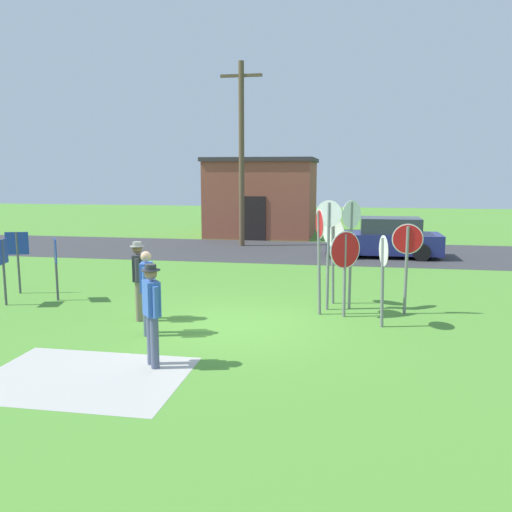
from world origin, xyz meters
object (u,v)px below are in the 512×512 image
(stop_sign_leaning_right, at_px, (351,237))
(parked_car_on_street, at_px, (385,239))
(stop_sign_leaning_left, at_px, (407,253))
(person_holding_notes, at_px, (152,309))
(stop_sign_tallest, at_px, (328,238))
(person_in_dark_shirt, at_px, (147,288))
(info_panel_leftmost, at_px, (17,251))
(person_in_teal, at_px, (138,276))
(stop_sign_rear_right, at_px, (383,266))
(stop_sign_nearest, at_px, (345,259))
(info_panel_rightmost, at_px, (3,260))
(stop_sign_center_cluster, at_px, (333,245))
(utility_pole, at_px, (242,151))
(info_panel_middle, at_px, (56,258))
(stop_sign_low_front, at_px, (319,245))

(stop_sign_leaning_right, bearing_deg, parked_car_on_street, 81.20)
(parked_car_on_street, distance_m, stop_sign_leaning_left, 8.69)
(person_holding_notes, bearing_deg, stop_sign_tallest, 57.84)
(person_in_dark_shirt, distance_m, info_panel_leftmost, 5.59)
(person_in_teal, height_order, person_in_dark_shirt, person_in_teal)
(stop_sign_leaning_left, xyz_separation_m, person_holding_notes, (-4.48, -4.21, -0.42))
(parked_car_on_street, distance_m, person_in_teal, 11.75)
(person_in_teal, bearing_deg, stop_sign_rear_right, 3.96)
(stop_sign_nearest, height_order, info_panel_leftmost, stop_sign_nearest)
(stop_sign_nearest, bearing_deg, info_panel_rightmost, -177.44)
(stop_sign_nearest, bearing_deg, parked_car_on_street, 81.21)
(stop_sign_center_cluster, height_order, info_panel_leftmost, stop_sign_center_cluster)
(utility_pole, distance_m, person_holding_notes, 15.36)
(info_panel_rightmost, bearing_deg, person_holding_notes, -33.52)
(person_holding_notes, height_order, info_panel_rightmost, person_holding_notes)
(stop_sign_leaning_right, relative_size, info_panel_middle, 1.64)
(stop_sign_low_front, bearing_deg, info_panel_leftmost, 174.42)
(stop_sign_leaning_left, xyz_separation_m, stop_sign_center_cluster, (-1.68, 0.69, 0.05))
(info_panel_leftmost, relative_size, info_panel_rightmost, 1.02)
(stop_sign_rear_right, distance_m, stop_sign_leaning_right, 1.64)
(stop_sign_leaning_right, bearing_deg, person_in_teal, -158.43)
(parked_car_on_street, relative_size, info_panel_leftmost, 2.60)
(info_panel_leftmost, bearing_deg, person_in_dark_shirt, -31.45)
(stop_sign_leaning_right, distance_m, person_in_dark_shirt, 4.91)
(stop_sign_tallest, bearing_deg, parked_car_on_street, 78.06)
(stop_sign_tallest, height_order, info_panel_rightmost, stop_sign_tallest)
(utility_pole, xyz_separation_m, info_panel_rightmost, (-3.54, -11.60, -3.00))
(parked_car_on_street, bearing_deg, stop_sign_rear_right, -93.64)
(stop_sign_leaning_right, bearing_deg, info_panel_leftmost, 179.17)
(parked_car_on_street, height_order, person_holding_notes, person_holding_notes)
(stop_sign_leaning_left, bearing_deg, stop_sign_center_cluster, 157.52)
(stop_sign_low_front, distance_m, person_in_teal, 4.07)
(stop_sign_leaning_right, xyz_separation_m, stop_sign_low_front, (-0.70, -0.66, -0.11))
(parked_car_on_street, distance_m, person_in_dark_shirt, 12.36)
(stop_sign_nearest, bearing_deg, stop_sign_leaning_right, 81.22)
(stop_sign_rear_right, bearing_deg, person_in_dark_shirt, -163.78)
(stop_sign_leaning_right, distance_m, person_holding_notes, 5.56)
(stop_sign_tallest, relative_size, info_panel_middle, 1.64)
(stop_sign_center_cluster, xyz_separation_m, person_holding_notes, (-2.80, -4.90, -0.47))
(stop_sign_low_front, xyz_separation_m, info_panel_leftmost, (-8.04, 0.79, -0.47))
(stop_sign_leaning_left, height_order, info_panel_rightmost, stop_sign_leaning_left)
(utility_pole, xyz_separation_m, stop_sign_nearest, (4.64, -11.23, -2.79))
(stop_sign_tallest, relative_size, stop_sign_low_front, 1.07)
(info_panel_leftmost, xyz_separation_m, info_panel_rightmost, (0.44, -1.24, -0.03))
(parked_car_on_street, relative_size, stop_sign_nearest, 2.21)
(parked_car_on_street, relative_size, stop_sign_low_front, 1.79)
(stop_sign_nearest, distance_m, stop_sign_tallest, 0.80)
(person_in_dark_shirt, bearing_deg, stop_sign_tallest, 37.10)
(utility_pole, distance_m, info_panel_middle, 11.62)
(info_panel_leftmost, bearing_deg, person_holding_notes, -39.84)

